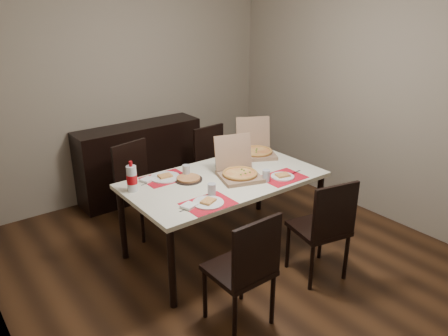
{
  "coord_description": "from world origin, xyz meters",
  "views": [
    {
      "loc": [
        -2.18,
        -2.77,
        2.31
      ],
      "look_at": [
        0.06,
        0.18,
        0.85
      ],
      "focal_mm": 35.0,
      "sensor_mm": 36.0,
      "label": 1
    }
  ],
  "objects_px": {
    "chair_far_right": "(215,164)",
    "dining_table": "(224,185)",
    "chair_far_left": "(139,184)",
    "chair_near_right": "(324,226)",
    "sideboard": "(140,161)",
    "pizza_box_center": "(239,171)",
    "soda_bottle": "(132,178)",
    "chair_near_left": "(245,267)",
    "dip_bowl": "(222,165)"
  },
  "relations": [
    {
      "from": "chair_near_left",
      "to": "pizza_box_center",
      "type": "bearing_deg",
      "value": 53.69
    },
    {
      "from": "chair_far_left",
      "to": "chair_near_right",
      "type": "bearing_deg",
      "value": -64.48
    },
    {
      "from": "chair_far_right",
      "to": "soda_bottle",
      "type": "height_order",
      "value": "soda_bottle"
    },
    {
      "from": "chair_far_right",
      "to": "pizza_box_center",
      "type": "distance_m",
      "value": 1.05
    },
    {
      "from": "pizza_box_center",
      "to": "chair_near_left",
      "type": "bearing_deg",
      "value": -126.31
    },
    {
      "from": "pizza_box_center",
      "to": "dip_bowl",
      "type": "bearing_deg",
      "value": 83.09
    },
    {
      "from": "sideboard",
      "to": "chair_far_left",
      "type": "xyz_separation_m",
      "value": [
        -0.39,
        -0.73,
        0.06
      ]
    },
    {
      "from": "chair_near_right",
      "to": "chair_far_left",
      "type": "relative_size",
      "value": 1.0
    },
    {
      "from": "dining_table",
      "to": "pizza_box_center",
      "type": "distance_m",
      "value": 0.18
    },
    {
      "from": "pizza_box_center",
      "to": "dip_bowl",
      "type": "height_order",
      "value": "pizza_box_center"
    },
    {
      "from": "dip_bowl",
      "to": "soda_bottle",
      "type": "bearing_deg",
      "value": 179.16
    },
    {
      "from": "chair_near_right",
      "to": "soda_bottle",
      "type": "distance_m",
      "value": 1.68
    },
    {
      "from": "chair_far_left",
      "to": "dip_bowl",
      "type": "distance_m",
      "value": 0.91
    },
    {
      "from": "sideboard",
      "to": "chair_far_left",
      "type": "height_order",
      "value": "chair_far_left"
    },
    {
      "from": "chair_near_left",
      "to": "chair_near_right",
      "type": "height_order",
      "value": "same"
    },
    {
      "from": "chair_far_right",
      "to": "soda_bottle",
      "type": "xyz_separation_m",
      "value": [
        -1.32,
        -0.6,
        0.35
      ]
    },
    {
      "from": "soda_bottle",
      "to": "dip_bowl",
      "type": "bearing_deg",
      "value": -0.84
    },
    {
      "from": "dining_table",
      "to": "chair_far_left",
      "type": "distance_m",
      "value": 0.99
    },
    {
      "from": "chair_near_left",
      "to": "pizza_box_center",
      "type": "xyz_separation_m",
      "value": [
        0.65,
        0.88,
        0.3
      ]
    },
    {
      "from": "chair_near_left",
      "to": "chair_near_right",
      "type": "relative_size",
      "value": 1.0
    },
    {
      "from": "pizza_box_center",
      "to": "dip_bowl",
      "type": "distance_m",
      "value": 0.31
    },
    {
      "from": "dining_table",
      "to": "chair_near_left",
      "type": "height_order",
      "value": "chair_near_left"
    },
    {
      "from": "pizza_box_center",
      "to": "soda_bottle",
      "type": "height_order",
      "value": "pizza_box_center"
    },
    {
      "from": "sideboard",
      "to": "chair_far_right",
      "type": "bearing_deg",
      "value": -52.03
    },
    {
      "from": "chair_near_left",
      "to": "chair_far_right",
      "type": "xyz_separation_m",
      "value": [
        1.05,
        1.8,
        0.0
      ]
    },
    {
      "from": "chair_near_right",
      "to": "soda_bottle",
      "type": "bearing_deg",
      "value": 136.25
    },
    {
      "from": "dining_table",
      "to": "chair_near_right",
      "type": "bearing_deg",
      "value": -66.17
    },
    {
      "from": "chair_near_left",
      "to": "soda_bottle",
      "type": "relative_size",
      "value": 3.43
    },
    {
      "from": "dining_table",
      "to": "chair_near_left",
      "type": "bearing_deg",
      "value": -119.15
    },
    {
      "from": "chair_near_right",
      "to": "chair_far_right",
      "type": "distance_m",
      "value": 1.74
    },
    {
      "from": "chair_far_right",
      "to": "dining_table",
      "type": "bearing_deg",
      "value": -121.53
    },
    {
      "from": "dining_table",
      "to": "pizza_box_center",
      "type": "xyz_separation_m",
      "value": [
        0.12,
        -0.06,
        0.12
      ]
    },
    {
      "from": "chair_far_right",
      "to": "chair_near_right",
      "type": "bearing_deg",
      "value": -94.43
    },
    {
      "from": "chair_far_left",
      "to": "sideboard",
      "type": "bearing_deg",
      "value": 62.29
    },
    {
      "from": "pizza_box_center",
      "to": "dip_bowl",
      "type": "xyz_separation_m",
      "value": [
        0.04,
        0.3,
        -0.04
      ]
    },
    {
      "from": "chair_far_left",
      "to": "dip_bowl",
      "type": "xyz_separation_m",
      "value": [
        0.6,
        -0.63,
        0.25
      ]
    },
    {
      "from": "chair_near_left",
      "to": "soda_bottle",
      "type": "bearing_deg",
      "value": 102.58
    },
    {
      "from": "chair_far_left",
      "to": "soda_bottle",
      "type": "relative_size",
      "value": 3.43
    },
    {
      "from": "pizza_box_center",
      "to": "sideboard",
      "type": "bearing_deg",
      "value": 96.19
    },
    {
      "from": "chair_far_left",
      "to": "soda_bottle",
      "type": "distance_m",
      "value": 0.79
    },
    {
      "from": "sideboard",
      "to": "soda_bottle",
      "type": "distance_m",
      "value": 1.59
    },
    {
      "from": "dip_bowl",
      "to": "soda_bottle",
      "type": "xyz_separation_m",
      "value": [
        -0.95,
        0.01,
        0.1
      ]
    },
    {
      "from": "chair_near_left",
      "to": "dining_table",
      "type": "bearing_deg",
      "value": 60.85
    },
    {
      "from": "chair_far_left",
      "to": "pizza_box_center",
      "type": "relative_size",
      "value": 1.9
    },
    {
      "from": "chair_far_right",
      "to": "pizza_box_center",
      "type": "xyz_separation_m",
      "value": [
        -0.4,
        -0.92,
        0.3
      ]
    },
    {
      "from": "sideboard",
      "to": "pizza_box_center",
      "type": "height_order",
      "value": "pizza_box_center"
    },
    {
      "from": "dining_table",
      "to": "pizza_box_center",
      "type": "bearing_deg",
      "value": -28.27
    },
    {
      "from": "chair_far_left",
      "to": "pizza_box_center",
      "type": "xyz_separation_m",
      "value": [
        0.57,
        -0.93,
        0.3
      ]
    },
    {
      "from": "dining_table",
      "to": "chair_far_left",
      "type": "xyz_separation_m",
      "value": [
        -0.45,
        0.87,
        -0.17
      ]
    },
    {
      "from": "chair_near_right",
      "to": "chair_far_right",
      "type": "height_order",
      "value": "same"
    }
  ]
}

